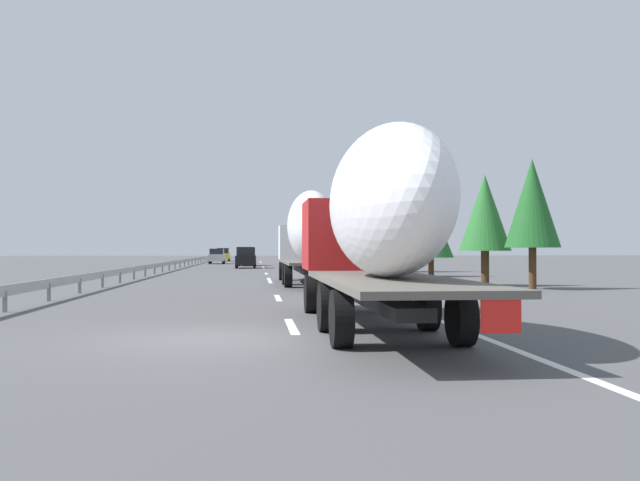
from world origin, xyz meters
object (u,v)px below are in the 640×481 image
truck_trailing (377,220)px  car_yellow_coupe (223,255)px  car_silver_hatch (217,256)px  car_black_suv (246,258)px  truck_lead (308,234)px  car_red_compact (247,257)px  road_sign (331,245)px

truck_trailing → car_yellow_coupe: size_ratio=2.59×
car_silver_hatch → car_black_suv: bearing=-169.0°
car_silver_hatch → car_black_suv: size_ratio=1.17×
car_yellow_coupe → car_silver_hatch: car_yellow_coupe is taller
truck_lead → car_silver_hatch: 49.33m
truck_trailing → car_yellow_coupe: (85.83, 7.20, -1.45)m
truck_lead → car_red_compact: 39.21m
truck_lead → car_silver_hatch: truck_lead is taller
car_red_compact → road_sign: road_sign is taller
truck_lead → car_yellow_coupe: truck_lead is taller
truck_trailing → road_sign: bearing=-4.9°
truck_trailing → car_silver_hatch: truck_trailing is taller
car_red_compact → car_yellow_coupe: bearing=7.8°
truck_lead → car_black_suv: 30.13m
car_silver_hatch → road_sign: 33.18m
truck_lead → car_red_compact: bearing=4.9°
car_silver_hatch → truck_lead: bearing=-171.7°
truck_trailing → car_black_suv: 48.84m
car_yellow_coupe → car_red_compact: car_red_compact is taller
truck_trailing → truck_lead: bearing=0.0°
car_red_compact → car_silver_hatch: 10.44m
car_silver_hatch → truck_trailing: bearing=-174.0°
car_silver_hatch → car_black_suv: (-18.89, -3.66, 0.05)m
car_yellow_coupe → road_sign: road_sign is taller
car_black_suv → car_yellow_coupe: bearing=5.8°
car_silver_hatch → car_black_suv: 19.24m
car_red_compact → car_silver_hatch: size_ratio=0.97×
car_yellow_coupe → car_black_suv: bearing=-174.2°
truck_lead → car_black_suv: (29.90, 3.46, -1.55)m
truck_trailing → road_sign: size_ratio=4.13×
car_yellow_coupe → truck_trailing: bearing=-175.2°
truck_lead → road_sign: 17.52m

